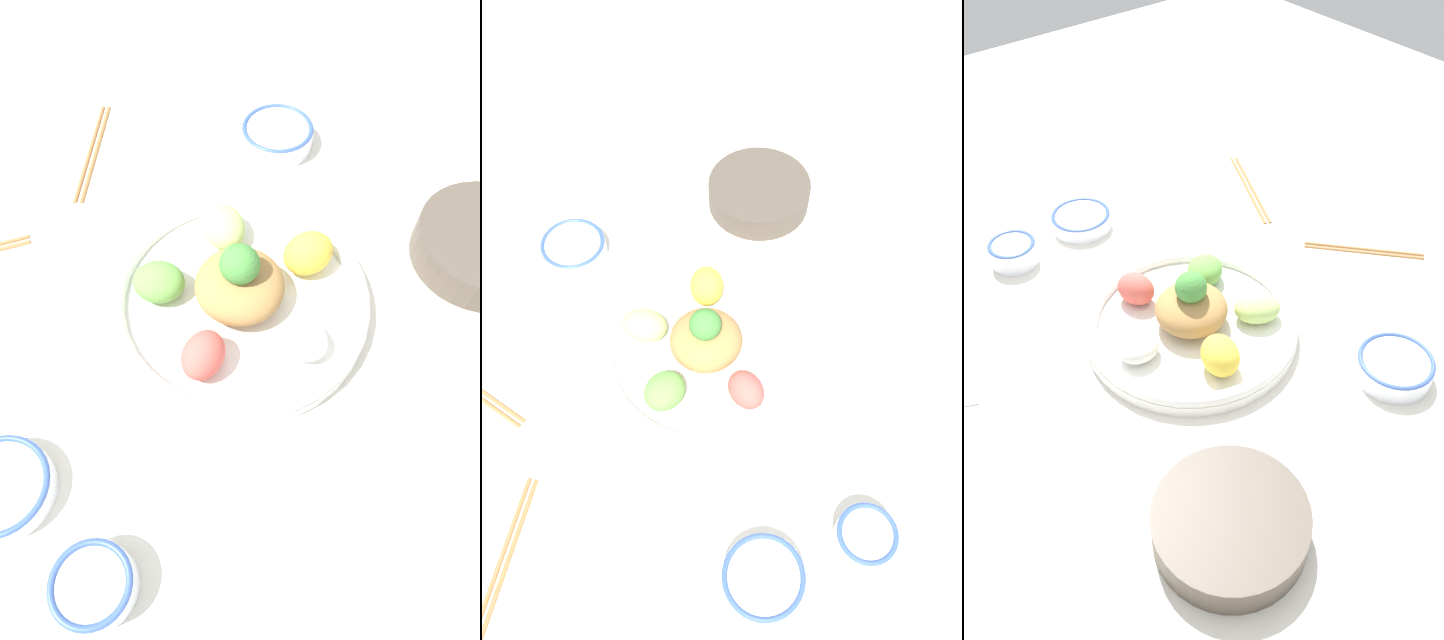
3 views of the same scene
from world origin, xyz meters
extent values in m
plane|color=silver|center=(0.00, 0.00, 0.00)|extent=(2.40, 2.40, 0.00)
cylinder|color=white|center=(0.03, -0.04, 0.01)|extent=(0.33, 0.33, 0.02)
torus|color=white|center=(0.03, -0.04, 0.03)|extent=(0.33, 0.33, 0.02)
ellipsoid|color=yellow|center=(0.00, -0.13, 0.05)|extent=(0.07, 0.08, 0.06)
ellipsoid|color=#B7DB7A|center=(0.11, -0.09, 0.04)|extent=(0.09, 0.09, 0.04)
ellipsoid|color=#6BAD4C|center=(0.11, 0.03, 0.04)|extent=(0.09, 0.09, 0.05)
ellipsoid|color=#E55B51|center=(-0.01, 0.06, 0.05)|extent=(0.07, 0.08, 0.05)
ellipsoid|color=white|center=(-0.08, -0.04, 0.04)|extent=(0.07, 0.06, 0.04)
ellipsoid|color=#AD7F47|center=(0.03, -0.04, 0.05)|extent=(0.11, 0.11, 0.06)
sphere|color=#478E3D|center=(0.03, -0.04, 0.10)|extent=(0.05, 0.05, 0.05)
cylinder|color=white|center=(0.04, 0.31, 0.01)|extent=(0.11, 0.11, 0.03)
cylinder|color=white|center=(-0.11, 0.30, 0.02)|extent=(0.08, 0.08, 0.04)
torus|color=#38569E|center=(-0.11, 0.30, 0.04)|extent=(0.08, 0.08, 0.01)
cylinder|color=maroon|center=(-0.11, 0.30, 0.04)|extent=(0.07, 0.07, 0.00)
cylinder|color=white|center=(0.20, -0.29, 0.02)|extent=(0.11, 0.11, 0.03)
torus|color=#38569E|center=(0.20, -0.29, 0.03)|extent=(0.11, 0.11, 0.01)
cylinder|color=#DBB251|center=(0.20, -0.29, 0.03)|extent=(0.09, 0.09, 0.00)
cylinder|color=#9E6B3D|center=(0.39, -0.08, 0.00)|extent=(0.15, 0.17, 0.01)
cylinder|color=#9E6B3D|center=(0.40, -0.07, 0.00)|extent=(0.15, 0.17, 0.01)
cube|color=white|center=(-0.33, 0.07, 0.00)|extent=(0.07, 0.04, 0.01)
ellipsoid|color=white|center=(-0.27, 0.04, 0.00)|extent=(0.06, 0.06, 0.01)
camera|label=1|loc=(-0.23, 0.22, 0.60)|focal=30.00mm
camera|label=2|loc=(0.12, 0.43, 0.88)|focal=35.00mm
camera|label=3|loc=(-0.39, -0.58, 0.71)|focal=35.00mm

